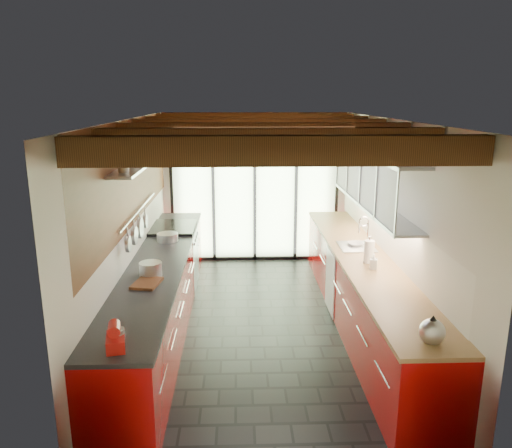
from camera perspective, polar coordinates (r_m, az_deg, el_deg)
The scene contains 18 objects.
ground at distance 6.55m, azimuth 0.67°, elevation -11.53°, with size 5.50×5.50×0.00m, color black.
room_shell at distance 6.01m, azimuth 0.72°, elevation 2.78°, with size 5.50×5.50×5.50m.
ceiling_beams at distance 6.28m, azimuth 0.57°, elevation 10.73°, with size 3.14×5.06×4.90m.
glass_door at distance 8.67m, azimuth -0.14°, elevation 6.41°, with size 2.95×0.10×2.90m.
left_counter at distance 6.43m, azimuth -10.85°, elevation -7.82°, with size 0.68×5.00×0.92m.
range_stove at distance 7.78m, azimuth -9.28°, elevation -3.72°, with size 0.66×0.90×0.97m.
right_counter at distance 6.55m, azimuth 11.99°, elevation -7.48°, with size 0.68×5.00×0.92m.
sink_assembly at distance 6.75m, azimuth 11.52°, elevation -2.28°, with size 0.45×0.52×0.43m.
upper_cabinets_right at distance 6.50m, azimuth 13.34°, elevation 5.03°, with size 0.34×3.00×3.00m.
left_wall_fixtures at distance 6.22m, azimuth -13.01°, elevation 4.93°, with size 0.28×2.60×0.96m.
stand_mixer at distance 4.20m, azimuth -15.74°, elevation -12.37°, with size 0.19×0.28×0.23m.
pot_large at distance 5.68m, azimuth -11.95°, elevation -5.08°, with size 0.25×0.25×0.16m, color silver.
pot_small at distance 6.99m, azimuth -10.07°, elevation -1.50°, with size 0.29×0.29×0.11m, color silver.
cutting_board at distance 5.46m, azimuth -12.37°, elevation -6.62°, with size 0.25×0.36×0.03m, color brown.
kettle at distance 4.36m, azimuth 19.49°, elevation -11.37°, with size 0.28×0.30×0.25m.
paper_towel at distance 6.12m, azimuth 12.80°, elevation -3.13°, with size 0.15×0.15×0.33m.
soap_bottle at distance 5.93m, azimuth 13.30°, elevation -4.21°, with size 0.08×0.08×0.18m, color silver.
bowl at distance 6.81m, azimuth 11.26°, elevation -2.27°, with size 0.20×0.20×0.05m, color silver.
Camera 1 is at (-0.29, -5.88, 2.86)m, focal length 35.00 mm.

